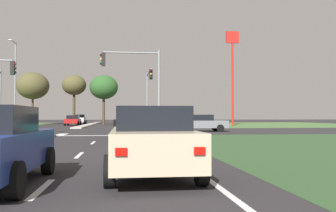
{
  "coord_description": "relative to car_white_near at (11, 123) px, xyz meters",
  "views": [
    {
      "loc": [
        5.02,
        -3.18,
        1.38
      ],
      "look_at": [
        8.86,
        28.28,
        2.23
      ],
      "focal_mm": 39.39,
      "sensor_mm": 36.0,
      "label": 1
    }
  ],
  "objects": [
    {
      "name": "car_white_near",
      "position": [
        0.0,
        0.0,
        0.0
      ],
      "size": [
        4.36,
        1.99,
        1.54
      ],
      "rotation": [
        0.0,
        0.0,
        1.57
      ],
      "color": "silver",
      "rests_on": "ground"
    },
    {
      "name": "crosswalk_bar_sixth",
      "position": [
        4.11,
        -5.77,
        -0.78
      ],
      "size": [
        0.7,
        2.8,
        0.01
      ],
      "primitive_type": "cube",
      "color": "silver",
      "rests_on": "ground"
    },
    {
      "name": "treeline_second",
      "position": [
        -4.1,
        25.17,
        5.24
      ],
      "size": [
        4.91,
        4.91,
        8.13
      ],
      "color": "#423323",
      "rests_on": "ground"
    },
    {
      "name": "street_lamp_third",
      "position": [
        -3.29,
        12.71,
        4.98
      ],
      "size": [
        0.56,
        2.57,
        10.36
      ],
      "color": "gray",
      "rests_on": "ground"
    },
    {
      "name": "car_silver_third",
      "position": [
        2.35,
        31.58,
        0.03
      ],
      "size": [
        1.97,
        4.38,
        1.61
      ],
      "rotation": [
        0.0,
        0.0,
        3.14
      ],
      "color": "#B7B7BC",
      "rests_on": "ground"
    },
    {
      "name": "car_red_fourth",
      "position": [
        2.55,
        21.0,
        -0.04
      ],
      "size": [
        2.05,
        4.62,
        1.46
      ],
      "rotation": [
        0.0,
        0.0,
        3.14
      ],
      "color": "#A31919",
      "rests_on": "ground"
    },
    {
      "name": "traffic_signal_far_right",
      "position": [
        12.36,
        4.0,
        3.42
      ],
      "size": [
        0.32,
        5.73,
        6.05
      ],
      "color": "gray",
      "rests_on": "ground"
    },
    {
      "name": "traffic_signal_near_right",
      "position": [
        10.9,
        -7.17,
        3.42
      ],
      "size": [
        4.34,
        0.32,
        6.19
      ],
      "color": "gray",
      "rests_on": "ground"
    },
    {
      "name": "car_grey_fifth",
      "position": [
        16.7,
        -1.91,
        -0.03
      ],
      "size": [
        4.31,
        2.01,
        1.49
      ],
      "rotation": [
        0.0,
        0.0,
        -1.57
      ],
      "color": "slate",
      "rests_on": "ground"
    },
    {
      "name": "edge_line_right",
      "position": [
        11.61,
        -18.57,
        -0.78
      ],
      "size": [
        0.14,
        24.0,
        0.01
      ],
      "primitive_type": "cube",
      "color": "silver",
      "rests_on": "ground"
    },
    {
      "name": "car_beige_eighth",
      "position": [
        10.43,
        -25.16,
        0.02
      ],
      "size": [
        2.01,
        4.6,
        1.58
      ],
      "color": "#BCAD8E",
      "rests_on": "ground"
    },
    {
      "name": "lane_dash_second",
      "position": [
        8.26,
        -20.54,
        -0.78
      ],
      "size": [
        0.14,
        2.0,
        0.01
      ],
      "primitive_type": "cube",
      "color": "silver",
      "rests_on": "ground"
    },
    {
      "name": "crosswalk_bar_seventh",
      "position": [
        5.26,
        -5.77,
        -0.78
      ],
      "size": [
        0.7,
        2.8,
        0.01
      ],
      "primitive_type": "cube",
      "color": "silver",
      "rests_on": "ground"
    },
    {
      "name": "stop_bar_near",
      "position": [
        8.56,
        -7.57,
        -0.78
      ],
      "size": [
        6.4,
        0.5,
        0.01
      ],
      "primitive_type": "cube",
      "color": "silver",
      "rests_on": "ground"
    },
    {
      "name": "lane_dash_near",
      "position": [
        8.26,
        -26.54,
        -0.78
      ],
      "size": [
        0.14,
        2.0,
        0.01
      ],
      "primitive_type": "cube",
      "color": "silver",
      "rests_on": "ground"
    },
    {
      "name": "fastfood_pole_sign",
      "position": [
        24.78,
        15.52,
        8.63
      ],
      "size": [
        1.8,
        0.4,
        13.08
      ],
      "color": "red",
      "rests_on": "ground"
    },
    {
      "name": "car_teal_sixth",
      "position": [
        10.47,
        -12.57,
        -0.03
      ],
      "size": [
        1.95,
        4.63,
        1.48
      ],
      "color": "#19565B",
      "rests_on": "ground"
    },
    {
      "name": "car_black_second",
      "position": [
        11.21,
        -1.56,
        0.02
      ],
      "size": [
        4.46,
        1.95,
        1.59
      ],
      "rotation": [
        0.0,
        0.0,
        1.57
      ],
      "color": "black",
      "rests_on": "ground"
    },
    {
      "name": "ground_plane",
      "position": [
        4.76,
        -0.57,
        -0.79
      ],
      "size": [
        200.0,
        200.0,
        0.0
      ],
      "primitive_type": "plane",
      "color": "#282628"
    },
    {
      "name": "median_island_far",
      "position": [
        4.76,
        24.43,
        -0.72
      ],
      "size": [
        1.2,
        36.0,
        0.14
      ],
      "primitive_type": "cube",
      "color": "#ADA89E",
      "rests_on": "ground"
    },
    {
      "name": "treeline_third",
      "position": [
        2.1,
        25.54,
        5.39
      ],
      "size": [
        3.74,
        3.74,
        7.84
      ],
      "color": "#423323",
      "rests_on": "ground"
    },
    {
      "name": "lane_dash_third",
      "position": [
        8.26,
        -14.54,
        -0.78
      ],
      "size": [
        0.14,
        2.0,
        0.01
      ],
      "primitive_type": "cube",
      "color": "silver",
      "rests_on": "ground"
    },
    {
      "name": "grass_verge_far_right",
      "position": [
        30.26,
        23.93,
        -0.78
      ],
      "size": [
        35.0,
        35.0,
        0.01
      ],
      "primitive_type": "cube",
      "color": "#476B38",
      "rests_on": "ground"
    },
    {
      "name": "crosswalk_bar_fourth",
      "position": [
        1.81,
        -5.77,
        -0.78
      ],
      "size": [
        0.7,
        2.8,
        0.01
      ],
      "primitive_type": "cube",
      "color": "silver",
      "rests_on": "ground"
    },
    {
      "name": "treeline_fourth",
      "position": [
        6.8,
        23.82,
        4.99
      ],
      "size": [
        4.36,
        4.36,
        7.67
      ],
      "color": "#423323",
      "rests_on": "ground"
    },
    {
      "name": "crosswalk_bar_fifth",
      "position": [
        2.96,
        -5.77,
        -0.78
      ],
      "size": [
        0.7,
        2.8,
        0.01
      ],
      "primitive_type": "cube",
      "color": "silver",
      "rests_on": "ground"
    }
  ]
}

